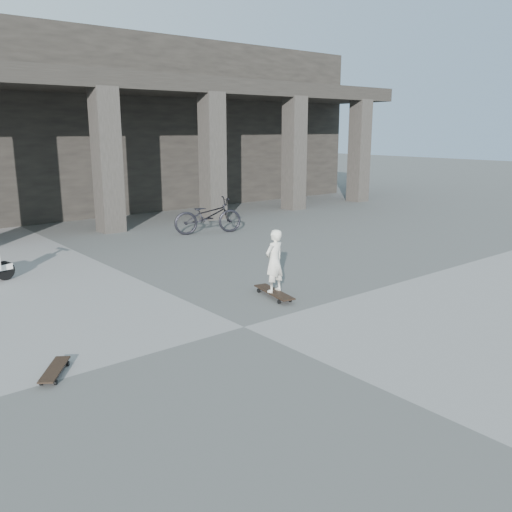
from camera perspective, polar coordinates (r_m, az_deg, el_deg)
ground at (r=8.13m, az=-1.28°, el=-7.48°), size 90.00×90.00×0.00m
longboard at (r=9.49m, az=1.91°, el=-3.87°), size 0.44×1.07×0.10m
skateboard_spare at (r=7.03m, az=-20.43°, el=-11.18°), size 0.57×0.70×0.09m
child at (r=9.34m, az=1.94°, el=-0.52°), size 0.44×0.32×1.10m
bicycle at (r=15.25m, az=-5.09°, el=4.24°), size 2.03×1.26×1.01m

